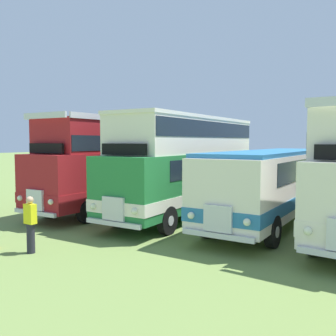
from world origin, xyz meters
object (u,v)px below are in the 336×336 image
marshal_person (30,224)px  bus_second_in_row (188,161)px  bus_third_in_row (273,180)px  bus_first_in_row (124,161)px

marshal_person → bus_second_in_row: bearing=82.8°
bus_third_in_row → bus_second_in_row: bearing=-173.4°
bus_third_in_row → marshal_person: (-4.78, -8.26, -0.87)m
bus_first_in_row → marshal_person: size_ratio=6.37×
bus_first_in_row → bus_third_in_row: size_ratio=1.02×
bus_second_in_row → bus_third_in_row: bus_second_in_row is taller
bus_first_in_row → marshal_person: (2.79, -7.76, -1.47)m
marshal_person → bus_first_in_row: bearing=109.8°
bus_first_in_row → bus_third_in_row: bearing=3.8°
bus_third_in_row → marshal_person: bus_third_in_row is taller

